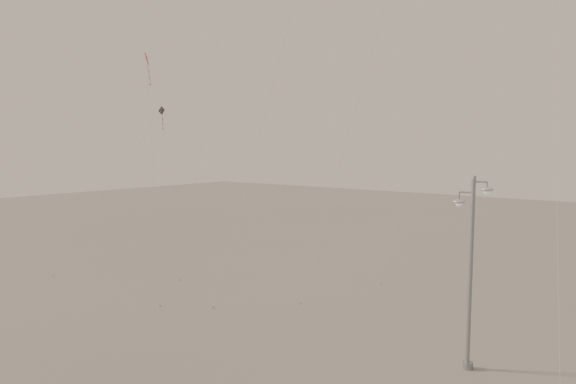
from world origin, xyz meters
The scene contains 4 objects.
ground centered at (0.00, 0.00, 0.00)m, with size 160.00×160.00×0.00m, color gray.
street_lamp centered at (11.04, 3.66, 4.35)m, with size 1.60×0.73×8.16m.
kite_3 centered at (-8.93, 2.81, 11.87)m, with size 3.57×2.15×15.10m.
kite_6 centered at (-16.00, 7.34, 9.43)m, with size 3.08×8.06×12.34m.
Camera 1 is at (19.46, -18.97, 9.50)m, focal length 35.00 mm.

